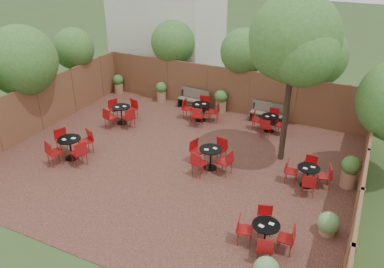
% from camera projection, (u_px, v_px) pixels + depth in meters
% --- Properties ---
extents(ground, '(80.00, 80.00, 0.00)m').
position_uv_depth(ground, '(173.00, 162.00, 13.74)').
color(ground, '#354F23').
rests_on(ground, ground).
extents(courtyard_paving, '(12.00, 10.00, 0.02)m').
position_uv_depth(courtyard_paving, '(173.00, 162.00, 13.73)').
color(courtyard_paving, '#321714').
rests_on(courtyard_paving, ground).
extents(fence_back, '(12.00, 0.08, 2.00)m').
position_uv_depth(fence_back, '(226.00, 90.00, 17.28)').
color(fence_back, brown).
rests_on(fence_back, ground).
extents(fence_left, '(0.08, 10.00, 2.00)m').
position_uv_depth(fence_left, '(40.00, 107.00, 15.59)').
color(fence_left, brown).
rests_on(fence_left, ground).
extents(fence_right, '(0.08, 10.00, 2.00)m').
position_uv_depth(fence_right, '(362.00, 181.00, 10.96)').
color(fence_right, brown).
rests_on(fence_right, ground).
extents(neighbour_building, '(5.00, 4.00, 8.00)m').
position_uv_depth(neighbour_building, '(168.00, 2.00, 20.05)').
color(neighbour_building, silver).
rests_on(neighbour_building, ground).
extents(overhang_foliage, '(15.73, 10.49, 2.72)m').
position_uv_depth(overhang_foliage, '(184.00, 63.00, 15.00)').
color(overhang_foliage, '#356521').
rests_on(overhang_foliage, ground).
extents(courtyard_tree, '(2.92, 2.84, 5.69)m').
position_uv_depth(courtyard_tree, '(294.00, 44.00, 12.07)').
color(courtyard_tree, black).
rests_on(courtyard_tree, courtyard_paving).
extents(park_bench_left, '(1.45, 0.57, 0.87)m').
position_uv_depth(park_bench_left, '(194.00, 99.00, 17.77)').
color(park_bench_left, brown).
rests_on(park_bench_left, courtyard_paving).
extents(park_bench_right, '(1.37, 0.49, 0.84)m').
position_uv_depth(park_bench_right, '(267.00, 112.00, 16.46)').
color(park_bench_right, brown).
rests_on(park_bench_right, courtyard_paving).
extents(bistro_tables, '(9.41, 7.85, 0.91)m').
position_uv_depth(bistro_tables, '(190.00, 143.00, 14.07)').
color(bistro_tables, black).
rests_on(bistro_tables, courtyard_paving).
extents(planters, '(11.79, 4.18, 1.07)m').
position_uv_depth(planters, '(212.00, 110.00, 16.38)').
color(planters, '#966D4B').
rests_on(planters, courtyard_paving).
extents(low_shrubs, '(2.08, 3.77, 0.67)m').
position_uv_depth(low_shrubs, '(277.00, 262.00, 9.16)').
color(low_shrubs, '#966D4B').
rests_on(low_shrubs, courtyard_paving).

